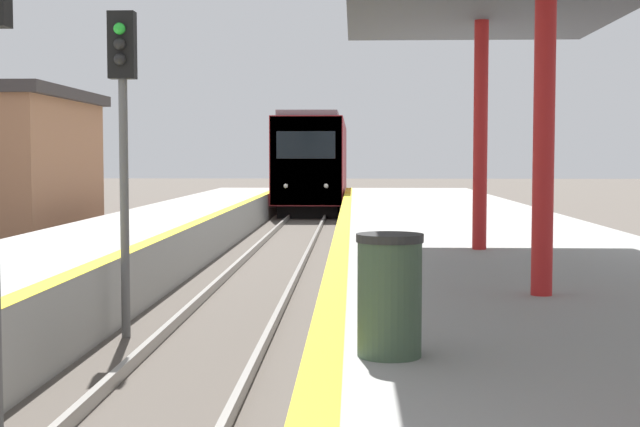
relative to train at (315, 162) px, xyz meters
name	(u,v)px	position (x,y,z in m)	size (l,w,h in m)	color
train	(315,162)	(0.00, 0.00, 0.00)	(2.87, 17.71, 4.34)	black
signal_mid	(123,111)	(-1.25, -31.50, 0.89)	(0.36, 0.31, 4.43)	#595959
trash_bin	(390,295)	(2.14, -37.01, -0.73)	(0.49, 0.49, 0.90)	#384C38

